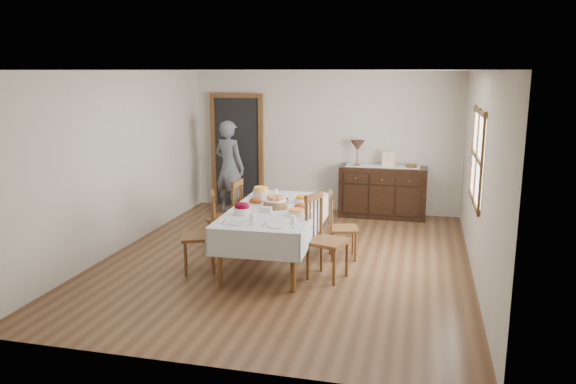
% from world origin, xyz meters
% --- Properties ---
extents(ground, '(6.00, 6.00, 0.00)m').
position_xyz_m(ground, '(0.00, 0.00, 0.00)').
color(ground, brown).
extents(room_shell, '(5.02, 6.02, 2.65)m').
position_xyz_m(room_shell, '(-0.15, 0.42, 1.64)').
color(room_shell, silver).
rests_on(room_shell, ground).
extents(dining_table, '(1.21, 2.29, 0.78)m').
position_xyz_m(dining_table, '(-0.12, -0.19, 0.69)').
color(dining_table, silver).
rests_on(dining_table, ground).
extents(chair_left_near, '(0.58, 0.58, 1.06)m').
position_xyz_m(chair_left_near, '(-0.96, -0.68, 0.54)').
color(chair_left_near, brown).
rests_on(chair_left_near, ground).
extents(chair_left_far, '(0.44, 0.44, 1.05)m').
position_xyz_m(chair_left_far, '(-0.93, 0.26, 0.53)').
color(chair_left_far, brown).
rests_on(chair_left_far, ground).
extents(chair_right_near, '(0.57, 0.57, 1.09)m').
position_xyz_m(chair_right_near, '(0.63, -0.56, 0.55)').
color(chair_right_near, brown).
rests_on(chair_right_near, ground).
extents(chair_right_far, '(0.48, 0.48, 0.96)m').
position_xyz_m(chair_right_far, '(0.71, 0.25, 0.49)').
color(chair_right_far, brown).
rests_on(chair_right_far, ground).
extents(sideboard, '(1.54, 0.56, 0.92)m').
position_xyz_m(sideboard, '(1.12, 2.72, 0.46)').
color(sideboard, black).
rests_on(sideboard, ground).
extents(person, '(0.67, 0.54, 1.84)m').
position_xyz_m(person, '(-1.65, 2.34, 0.92)').
color(person, slate).
rests_on(person, ground).
extents(bread_basket, '(0.33, 0.33, 0.17)m').
position_xyz_m(bread_basket, '(-0.12, -0.15, 0.85)').
color(bread_basket, brown).
rests_on(bread_basket, dining_table).
extents(egg_basket, '(0.24, 0.24, 0.11)m').
position_xyz_m(egg_basket, '(-0.14, 0.18, 0.82)').
color(egg_basket, black).
rests_on(egg_basket, dining_table).
extents(ham_platter_a, '(0.27, 0.27, 0.11)m').
position_xyz_m(ham_platter_a, '(-0.44, 0.00, 0.81)').
color(ham_platter_a, silver).
rests_on(ham_platter_a, dining_table).
extents(ham_platter_b, '(0.31, 0.31, 0.11)m').
position_xyz_m(ham_platter_b, '(0.25, -0.21, 0.81)').
color(ham_platter_b, silver).
rests_on(ham_platter_b, dining_table).
extents(beet_bowl, '(0.22, 0.22, 0.16)m').
position_xyz_m(beet_bowl, '(-0.44, -0.59, 0.85)').
color(beet_bowl, silver).
rests_on(beet_bowl, dining_table).
extents(carrot_bowl, '(0.23, 0.23, 0.09)m').
position_xyz_m(carrot_bowl, '(0.18, 0.23, 0.82)').
color(carrot_bowl, silver).
rests_on(carrot_bowl, dining_table).
extents(pineapple_bowl, '(0.24, 0.24, 0.15)m').
position_xyz_m(pineapple_bowl, '(-0.50, 0.48, 0.85)').
color(pineapple_bowl, tan).
rests_on(pineapple_bowl, dining_table).
extents(casserole_dish, '(0.24, 0.24, 0.08)m').
position_xyz_m(casserole_dish, '(0.25, -0.47, 0.82)').
color(casserole_dish, silver).
rests_on(casserole_dish, dining_table).
extents(butter_dish, '(0.14, 0.09, 0.07)m').
position_xyz_m(butter_dish, '(-0.17, -0.41, 0.81)').
color(butter_dish, silver).
rests_on(butter_dish, dining_table).
extents(setting_left, '(0.42, 0.31, 0.10)m').
position_xyz_m(setting_left, '(-0.32, -0.98, 0.80)').
color(setting_left, silver).
rests_on(setting_left, dining_table).
extents(setting_right, '(0.42, 0.31, 0.10)m').
position_xyz_m(setting_right, '(0.20, -0.98, 0.80)').
color(setting_right, silver).
rests_on(setting_right, dining_table).
extents(glass_far_a, '(0.06, 0.06, 0.10)m').
position_xyz_m(glass_far_a, '(-0.30, 0.56, 0.83)').
color(glass_far_a, white).
rests_on(glass_far_a, dining_table).
extents(glass_far_b, '(0.07, 0.07, 0.09)m').
position_xyz_m(glass_far_b, '(0.29, 0.54, 0.82)').
color(glass_far_b, white).
rests_on(glass_far_b, dining_table).
extents(runner, '(1.30, 0.35, 0.01)m').
position_xyz_m(runner, '(1.11, 2.73, 0.93)').
color(runner, silver).
rests_on(runner, sideboard).
extents(table_lamp, '(0.26, 0.26, 0.46)m').
position_xyz_m(table_lamp, '(0.65, 2.69, 1.28)').
color(table_lamp, brown).
rests_on(table_lamp, sideboard).
extents(picture_frame, '(0.22, 0.08, 0.28)m').
position_xyz_m(picture_frame, '(1.21, 2.66, 1.06)').
color(picture_frame, beige).
rests_on(picture_frame, sideboard).
extents(deco_bowl, '(0.20, 0.20, 0.06)m').
position_xyz_m(deco_bowl, '(1.60, 2.71, 0.95)').
color(deco_bowl, brown).
rests_on(deco_bowl, sideboard).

